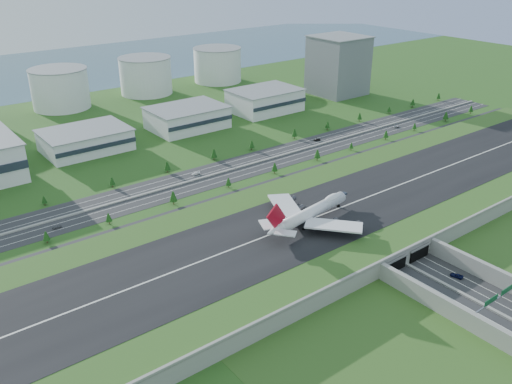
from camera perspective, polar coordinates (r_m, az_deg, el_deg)
ground at (r=292.94m, az=7.89°, el=-3.43°), size 1200.00×1200.00×0.00m
airfield_deck at (r=290.97m, az=7.95°, el=-2.72°), size 520.00×100.00×9.20m
underpass_road at (r=243.52m, az=24.92°, el=-11.26°), size 38.80×120.40×8.00m
sign_gantry_near at (r=243.06m, az=24.17°, el=-10.17°), size 38.70×0.70×9.80m
north_expressway at (r=358.75m, az=-2.82°, el=2.27°), size 560.00×36.00×0.12m
tree_row at (r=369.88m, az=0.30°, el=3.77°), size 504.58×48.64×8.39m
hangar_mid_a at (r=410.85m, az=-17.51°, el=5.21°), size 58.00×42.00×15.00m
hangar_mid_b at (r=444.30m, az=-7.26°, el=7.76°), size 58.00×42.00×17.00m
hangar_mid_c at (r=487.35m, az=0.94°, el=9.61°), size 58.00×42.00×19.00m
office_tower at (r=549.08m, az=8.63°, el=13.01°), size 46.00×46.00×55.00m
fuel_tank_b at (r=525.44m, az=-19.92°, el=10.17°), size 50.00×50.00×35.00m
fuel_tank_c at (r=556.06m, az=-11.53°, el=11.89°), size 50.00×50.00×35.00m
fuel_tank_d at (r=597.29m, az=-4.07°, el=13.19°), size 50.00×50.00×35.00m
bay_water at (r=698.15m, az=-21.63°, el=11.79°), size 1200.00×260.00×0.06m
boeing_747 at (r=274.18m, az=5.75°, el=-2.16°), size 63.98×60.06×19.86m
car_0 at (r=240.10m, az=21.31°, el=-11.87°), size 2.76×4.39×1.39m
car_2 at (r=262.83m, az=20.36°, el=-8.25°), size 4.21×6.34×1.62m
car_4 at (r=304.51m, az=-20.22°, el=-3.49°), size 4.83×2.20×1.61m
car_5 at (r=415.59m, az=6.44°, el=5.49°), size 5.42×3.70×1.69m
car_6 at (r=458.06m, az=14.53°, el=6.68°), size 6.03×4.32×1.53m
car_7 at (r=353.63m, az=-6.35°, el=1.96°), size 6.06×2.86×1.71m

